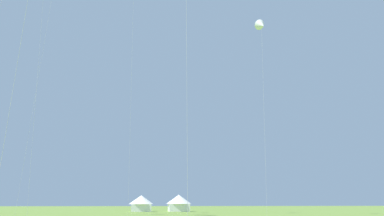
% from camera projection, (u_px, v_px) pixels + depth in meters
% --- Properties ---
extents(kite_white_delta, '(2.08, 3.38, 26.31)m').
position_uv_depth(kite_white_delta, '(262.00, 26.00, 55.26)').
color(kite_white_delta, white).
rests_on(kite_white_delta, ground).
extents(festival_tent_center, '(4.42, 4.42, 2.87)m').
position_uv_depth(festival_tent_center, '(141.00, 203.00, 72.07)').
color(festival_tent_center, white).
rests_on(festival_tent_center, ground).
extents(festival_tent_right, '(4.59, 4.59, 2.99)m').
position_uv_depth(festival_tent_right, '(179.00, 202.00, 73.06)').
color(festival_tent_right, white).
rests_on(festival_tent_right, ground).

